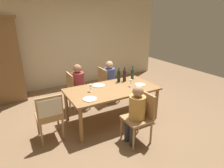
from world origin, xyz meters
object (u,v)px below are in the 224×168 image
Objects in this scene: dining_table at (112,92)px; wine_bottle_dark_red at (132,73)px; chair_far_right at (107,83)px; chair_far_left at (75,88)px; wine_glass_centre at (90,86)px; person_man_bearded at (110,78)px; wine_bottle_tall_green at (119,76)px; wine_glass_near_left at (131,81)px; person_woman_host at (79,83)px; wine_bottle_short_olive at (125,75)px; chair_left_end at (50,112)px; dinner_plate_guest_right at (90,99)px; chair_near at (141,114)px; person_man_guest at (136,111)px; dinner_plate_guest_left at (99,85)px; dinner_plate_host at (140,85)px.

wine_bottle_dark_red is (0.73, 0.30, 0.21)m from dining_table.
wine_bottle_dark_red reaches higher than chair_far_right.
chair_far_left is 6.17× the size of wine_glass_centre.
dining_table is at bearing -27.11° from person_man_bearded.
wine_bottle_tall_green is 0.37m from wine_glass_near_left.
person_woman_host is (-0.40, 0.88, -0.01)m from dining_table.
person_woman_host is 3.40× the size of wine_bottle_short_olive.
person_woman_host reaches higher than wine_glass_centre.
chair_far_right is 0.72m from wine_bottle_short_olive.
chair_left_end is at bearing -38.98° from chair_far_left.
wine_bottle_dark_red is (2.05, 0.42, 0.28)m from chair_left_end.
dinner_plate_guest_right is at bearing -5.33° from chair_far_left.
chair_near and chair_left_end have the same top height.
dinner_plate_guest_right is (-0.22, -1.15, 0.10)m from person_woman_host.
chair_left_end is at bearing -167.86° from wine_bottle_short_olive.
person_man_guest is 1.24m from wine_bottle_tall_green.
chair_far_left is 1.00× the size of chair_near.
chair_far_right is 0.84× the size of person_man_bearded.
dinner_plate_guest_right is at bearing -128.94° from dinner_plate_guest_left.
chair_far_right is (0.85, 0.00, 0.00)m from chair_far_left.
wine_bottle_short_olive is 0.44m from dinner_plate_host.
wine_bottle_dark_red is at bearing 64.85° from chair_far_left.
person_woman_host reaches higher than chair_far_left.
chair_far_left is 4.02× the size of dinner_plate_host.
person_man_bearded is at bearing 29.49° from chair_left_end.
wine_bottle_dark_red is at bearing -28.53° from chair_near.
chair_near is 3.60× the size of dinner_plate_guest_right.
wine_bottle_tall_green is 0.53m from dinner_plate_host.
chair_near is 2.81× the size of wine_bottle_tall_green.
dinner_plate_guest_left is (-0.62, -0.59, 0.11)m from person_man_bearded.
chair_left_end is 0.82× the size of person_woman_host.
dinner_plate_guest_left is (-0.14, 1.17, 0.11)m from person_man_guest.
person_woman_host is at bearing 145.10° from wine_bottle_short_olive.
dining_table is 2.05× the size of chair_far_right.
wine_glass_centre is (-1.18, -0.22, -0.03)m from wine_bottle_dark_red.
chair_near is at bearing -40.92° from dinner_plate_guest_right.
wine_glass_near_left reaches higher than dining_table.
person_woman_host reaches higher than dining_table.
wine_glass_centre is at bearing 4.31° from chair_far_left.
chair_far_right reaches higher than dinner_plate_guest_right.
chair_far_right is 1.80m from person_man_guest.
wine_bottle_tall_green is at bearing 14.47° from wine_glass_centre.
dinner_plate_guest_right is at bearing -150.13° from wine_bottle_tall_green.
chair_far_right is 0.81m from dinner_plate_guest_left.
dinner_plate_guest_right is at bearing 49.08° from chair_near.
chair_near is 1.80m from person_man_bearded.
wine_glass_centre is at bearing -44.53° from chair_far_right.
wine_bottle_dark_red reaches higher than wine_glass_near_left.
person_woman_host is 0.85m from person_man_bearded.
wine_bottle_tall_green is at bearing -10.81° from person_man_bearded.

